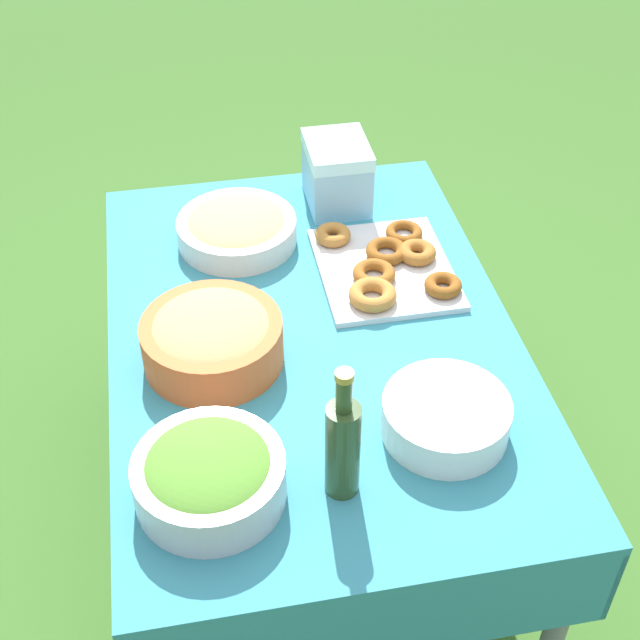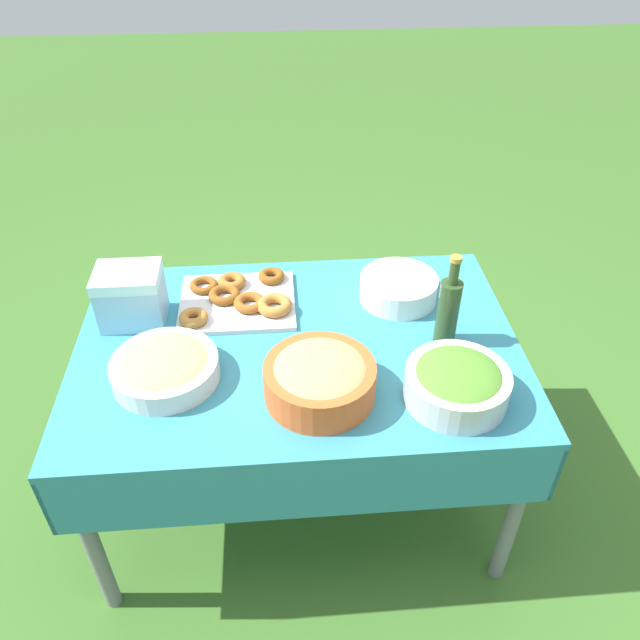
{
  "view_description": "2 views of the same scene",
  "coord_description": "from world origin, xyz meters",
  "px_view_note": "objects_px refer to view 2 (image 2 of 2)",
  "views": [
    {
      "loc": [
        1.53,
        -0.27,
        2.1
      ],
      "look_at": [
        0.07,
        0.0,
        0.81
      ],
      "focal_mm": 50.0,
      "sensor_mm": 36.0,
      "label": 1
    },
    {
      "loc": [
        -0.05,
        -1.5,
        1.98
      ],
      "look_at": [
        0.07,
        -0.04,
        0.83
      ],
      "focal_mm": 35.0,
      "sensor_mm": 36.0,
      "label": 2
    }
  ],
  "objects_px": {
    "plate_stack": "(398,288)",
    "cooler_box": "(131,296)",
    "donut_platter": "(238,299)",
    "salad_bowl": "(457,382)",
    "pasta_bowl": "(165,367)",
    "olive_oil_bottle": "(448,310)",
    "bread_bowl": "(320,378)"
  },
  "relations": [
    {
      "from": "plate_stack",
      "to": "cooler_box",
      "type": "xyz_separation_m",
      "value": [
        -0.88,
        -0.05,
        0.05
      ]
    },
    {
      "from": "donut_platter",
      "to": "cooler_box",
      "type": "height_order",
      "value": "cooler_box"
    },
    {
      "from": "salad_bowl",
      "to": "plate_stack",
      "type": "xyz_separation_m",
      "value": [
        -0.08,
        0.49,
        -0.02
      ]
    },
    {
      "from": "plate_stack",
      "to": "cooler_box",
      "type": "height_order",
      "value": "cooler_box"
    },
    {
      "from": "pasta_bowl",
      "to": "plate_stack",
      "type": "height_order",
      "value": "pasta_bowl"
    },
    {
      "from": "donut_platter",
      "to": "olive_oil_bottle",
      "type": "height_order",
      "value": "olive_oil_bottle"
    },
    {
      "from": "donut_platter",
      "to": "bread_bowl",
      "type": "xyz_separation_m",
      "value": [
        0.24,
        -0.46,
        0.05
      ]
    },
    {
      "from": "salad_bowl",
      "to": "donut_platter",
      "type": "xyz_separation_m",
      "value": [
        -0.62,
        0.5,
        -0.04
      ]
    },
    {
      "from": "pasta_bowl",
      "to": "olive_oil_bottle",
      "type": "height_order",
      "value": "olive_oil_bottle"
    },
    {
      "from": "salad_bowl",
      "to": "cooler_box",
      "type": "relative_size",
      "value": 1.43
    },
    {
      "from": "salad_bowl",
      "to": "olive_oil_bottle",
      "type": "bearing_deg",
      "value": 83.57
    },
    {
      "from": "salad_bowl",
      "to": "plate_stack",
      "type": "height_order",
      "value": "salad_bowl"
    },
    {
      "from": "pasta_bowl",
      "to": "plate_stack",
      "type": "xyz_separation_m",
      "value": [
        0.75,
        0.34,
        -0.0
      ]
    },
    {
      "from": "salad_bowl",
      "to": "olive_oil_bottle",
      "type": "xyz_separation_m",
      "value": [
        0.03,
        0.25,
        0.06
      ]
    },
    {
      "from": "donut_platter",
      "to": "olive_oil_bottle",
      "type": "xyz_separation_m",
      "value": [
        0.65,
        -0.25,
        0.1
      ]
    },
    {
      "from": "salad_bowl",
      "to": "cooler_box",
      "type": "bearing_deg",
      "value": 155.21
    },
    {
      "from": "pasta_bowl",
      "to": "cooler_box",
      "type": "xyz_separation_m",
      "value": [
        -0.13,
        0.29,
        0.05
      ]
    },
    {
      "from": "donut_platter",
      "to": "plate_stack",
      "type": "relative_size",
      "value": 1.5
    },
    {
      "from": "olive_oil_bottle",
      "to": "pasta_bowl",
      "type": "bearing_deg",
      "value": -173.05
    },
    {
      "from": "pasta_bowl",
      "to": "donut_platter",
      "type": "distance_m",
      "value": 0.41
    },
    {
      "from": "bread_bowl",
      "to": "cooler_box",
      "type": "distance_m",
      "value": 0.7
    },
    {
      "from": "donut_platter",
      "to": "bread_bowl",
      "type": "relative_size",
      "value": 1.26
    },
    {
      "from": "salad_bowl",
      "to": "olive_oil_bottle",
      "type": "distance_m",
      "value": 0.26
    },
    {
      "from": "olive_oil_bottle",
      "to": "cooler_box",
      "type": "relative_size",
      "value": 1.52
    },
    {
      "from": "plate_stack",
      "to": "bread_bowl",
      "type": "height_order",
      "value": "bread_bowl"
    },
    {
      "from": "donut_platter",
      "to": "bread_bowl",
      "type": "bearing_deg",
      "value": -62.31
    },
    {
      "from": "olive_oil_bottle",
      "to": "cooler_box",
      "type": "xyz_separation_m",
      "value": [
        -0.99,
        0.19,
        -0.03
      ]
    },
    {
      "from": "bread_bowl",
      "to": "donut_platter",
      "type": "bearing_deg",
      "value": 117.69
    },
    {
      "from": "olive_oil_bottle",
      "to": "salad_bowl",
      "type": "bearing_deg",
      "value": -96.43
    },
    {
      "from": "donut_platter",
      "to": "pasta_bowl",
      "type": "bearing_deg",
      "value": -119.86
    },
    {
      "from": "olive_oil_bottle",
      "to": "bread_bowl",
      "type": "xyz_separation_m",
      "value": [
        -0.41,
        -0.21,
        -0.06
      ]
    },
    {
      "from": "pasta_bowl",
      "to": "donut_platter",
      "type": "relative_size",
      "value": 0.79
    }
  ]
}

